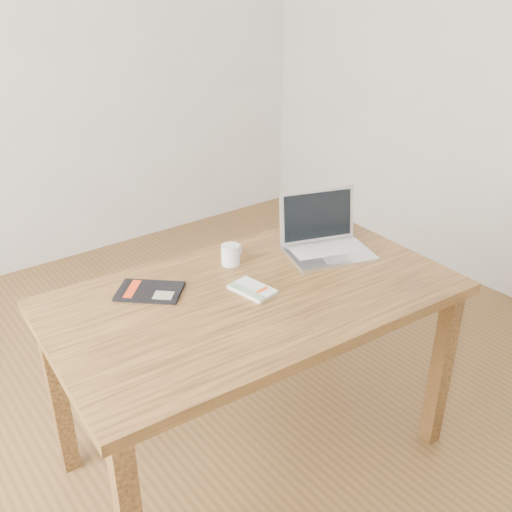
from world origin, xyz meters
TOP-DOWN VIEW (x-y plane):
  - room at (-0.07, 0.00)m, footprint 4.04×4.04m
  - desk at (0.03, -0.20)m, footprint 1.46×0.90m
  - white_guidebook at (0.02, -0.19)m, footprint 0.12×0.17m
  - black_guidebook at (-0.27, 0.02)m, footprint 0.26×0.26m
  - laptop at (0.45, -0.11)m, footprint 0.39×0.35m
  - coffee_mug at (0.09, 0.03)m, footprint 0.10×0.07m

SIDE VIEW (x-z plane):
  - desk at x=0.03m, z-range 0.29..1.04m
  - black_guidebook at x=-0.27m, z-range 0.75..0.76m
  - white_guidebook at x=0.02m, z-range 0.75..0.76m
  - coffee_mug at x=0.09m, z-range 0.75..0.83m
  - laptop at x=0.45m, z-range 0.68..0.91m
  - room at x=-0.07m, z-range 0.01..2.71m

